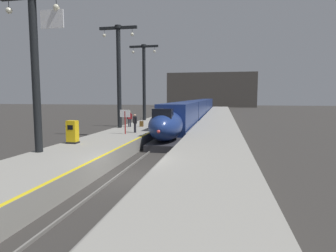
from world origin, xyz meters
The scene contains 16 objects.
ground_plane centered at (0.00, 0.00, 0.00)m, with size 260.00×260.00×0.00m, color #33302D.
platform_left centered at (-4.05, 24.75, 0.53)m, with size 4.80×110.00×1.05m, color gray.
platform_right centered at (4.05, 24.75, 0.53)m, with size 4.80×110.00×1.05m, color gray.
platform_left_safety_stripe centered at (-1.77, 24.75, 1.05)m, with size 0.20×107.80×0.01m, color yellow.
rail_main_left centered at (-0.75, 27.50, 0.06)m, with size 0.08×110.00×0.12m, color slate.
rail_main_right centered at (0.75, 27.50, 0.06)m, with size 0.08×110.00×0.12m, color slate.
highspeed_train_main centered at (0.00, 43.26, 1.98)m, with size 2.92×74.60×3.60m.
station_column_near centered at (-5.84, 0.79, 6.64)m, with size 4.00×0.68×9.12m.
station_column_mid centered at (-5.90, 14.19, 7.27)m, with size 4.00×0.68×10.50m.
station_column_far centered at (-5.90, 23.77, 7.15)m, with size 4.00×0.68×10.27m.
passenger_near_edge centered at (-5.13, 15.14, 2.04)m, with size 0.53×0.35×1.69m.
passenger_mid_platform centered at (-3.06, 10.56, 2.04)m, with size 0.43×0.43×1.69m.
rolling_suitcase centered at (-3.93, 15.61, 1.35)m, with size 0.40×0.22×0.98m.
ticket_machine_yellow centered at (-5.55, 4.01, 1.79)m, with size 0.76×0.62×1.60m.
departure_info_board centered at (-3.62, 9.47, 2.56)m, with size 0.90×0.10×2.12m.
terminus_back_wall centered at (0.00, 102.00, 7.00)m, with size 36.00×2.00×14.00m, color #4C4742.
Camera 1 is at (4.73, -13.90, 4.32)m, focal length 30.13 mm.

